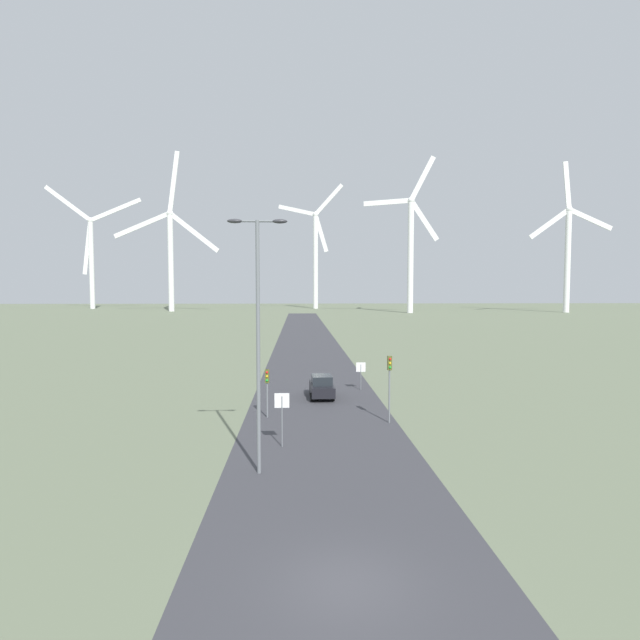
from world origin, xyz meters
The scene contains 13 objects.
ground_plane centered at (0.00, 0.00, 0.00)m, with size 600.00×600.00×0.00m, color #667056.
road_surface centered at (0.00, 48.00, 0.00)m, with size 10.00×240.00×0.01m.
streetlamp centered at (-3.25, 8.97, 7.19)m, with size 2.74×0.32×11.81m.
stop_sign_near centered at (-2.30, 12.84, 2.08)m, with size 0.81×0.07×2.97m.
stop_sign_far centered at (3.95, 28.13, 1.66)m, with size 0.81×0.07×2.38m.
traffic_light_post_near_left centered at (-3.50, 19.19, 2.40)m, with size 0.28×0.34×3.26m.
traffic_light_post_near_right centered at (4.46, 17.50, 3.17)m, with size 0.28×0.34×4.35m.
car_approaching centered at (0.45, 25.18, 0.91)m, with size 1.93×4.15×1.83m.
wind_turbine_far_left centered at (-95.59, 218.36, 26.00)m, with size 43.18×2.60×55.72m.
wind_turbine_left centered at (-52.17, 187.69, 25.34)m, with size 42.43×4.20×63.11m.
wind_turbine_center centered at (6.53, 216.12, 26.56)m, with size 29.71×7.16×56.59m.
wind_turbine_right centered at (40.22, 170.15, 25.71)m, with size 27.49×5.02×57.50m.
wind_turbine_far_right centered at (100.76, 171.85, 24.40)m, with size 31.66×2.60×56.78m.
Camera 1 is at (-1.38, -14.05, 8.59)m, focal length 28.00 mm.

